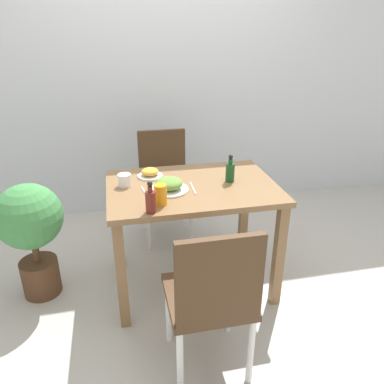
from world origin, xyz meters
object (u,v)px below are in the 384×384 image
object	(u,v)px
food_plate	(169,185)
juice_glass	(161,195)
chair_near	(212,295)
side_plate	(150,173)
sauce_bottle	(230,171)
potted_plant_left	(31,227)
drink_cup	(125,180)
chair_far	(164,179)
condiment_bottle	(151,201)

from	to	relation	value
food_plate	juice_glass	xyz separation A→B (m)	(-0.08, -0.18, 0.02)
chair_near	side_plate	xyz separation A→B (m)	(-0.18, 0.97, 0.28)
chair_near	sauce_bottle	distance (m)	0.90
potted_plant_left	side_plate	bearing A→B (deg)	6.71
chair_near	food_plate	bearing A→B (deg)	-82.76
drink_cup	sauce_bottle	distance (m)	0.68
juice_glass	potted_plant_left	bearing A→B (deg)	157.26
sauce_bottle	potted_plant_left	xyz separation A→B (m)	(-1.29, 0.09, -0.32)
chair_far	juice_glass	xyz separation A→B (m)	(-0.16, -0.99, 0.31)
drink_cup	sauce_bottle	bearing A→B (deg)	-5.55
drink_cup	condiment_bottle	distance (m)	0.42
juice_glass	condiment_bottle	xyz separation A→B (m)	(-0.07, -0.09, 0.01)
food_plate	juice_glass	size ratio (longest dim) A/B	2.04
juice_glass	condiment_bottle	distance (m)	0.11
food_plate	side_plate	distance (m)	0.27
food_plate	potted_plant_left	distance (m)	0.94
side_plate	sauce_bottle	bearing A→B (deg)	-20.42
side_plate	potted_plant_left	xyz separation A→B (m)	(-0.79, -0.09, -0.27)
juice_glass	potted_plant_left	xyz separation A→B (m)	(-0.80, 0.34, -0.31)
side_plate	juice_glass	xyz separation A→B (m)	(0.01, -0.43, 0.03)
juice_glass	potted_plant_left	size ratio (longest dim) A/B	0.15
chair_far	food_plate	world-z (taller)	chair_far
chair_far	sauce_bottle	distance (m)	0.88
chair_near	drink_cup	world-z (taller)	chair_near
chair_far	condiment_bottle	distance (m)	1.14
drink_cup	side_plate	bearing A→B (deg)	34.80
condiment_bottle	potted_plant_left	world-z (taller)	condiment_bottle
sauce_bottle	condiment_bottle	size ratio (longest dim) A/B	1.00
food_plate	juice_glass	bearing A→B (deg)	-113.08
drink_cup	juice_glass	xyz separation A→B (m)	(0.19, -0.31, 0.02)
food_plate	juice_glass	world-z (taller)	juice_glass
chair_far	side_plate	distance (m)	0.65
food_plate	condiment_bottle	xyz separation A→B (m)	(-0.14, -0.27, 0.03)
condiment_bottle	drink_cup	bearing A→B (deg)	107.19
chair_far	condiment_bottle	size ratio (longest dim) A/B	4.88
juice_glass	side_plate	bearing A→B (deg)	91.97
chair_near	sauce_bottle	xyz separation A→B (m)	(0.32, 0.78, 0.32)
potted_plant_left	chair_far	bearing A→B (deg)	34.18
side_plate	condiment_bottle	bearing A→B (deg)	-95.70
chair_far	condiment_bottle	xyz separation A→B (m)	(-0.22, -1.08, 0.32)
chair_far	potted_plant_left	distance (m)	1.16
drink_cup	juice_glass	bearing A→B (deg)	-58.37
food_plate	condiment_bottle	world-z (taller)	condiment_bottle
chair_far	juice_glass	world-z (taller)	chair_far
food_plate	sauce_bottle	distance (m)	0.42
potted_plant_left	food_plate	bearing A→B (deg)	-10.23
chair_near	potted_plant_left	world-z (taller)	chair_near
chair_far	sauce_bottle	xyz separation A→B (m)	(0.33, -0.74, 0.32)
drink_cup	chair_near	bearing A→B (deg)	-67.15
condiment_bottle	potted_plant_left	size ratio (longest dim) A/B	0.23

